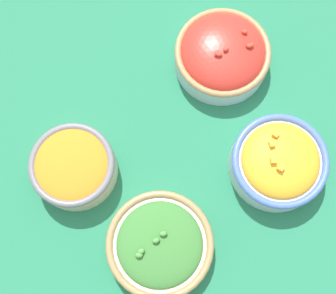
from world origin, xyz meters
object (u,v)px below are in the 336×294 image
object	(u,v)px
bowl_cherry_tomatoes	(222,54)
bowl_squash	(279,162)
bowl_broccoli	(160,245)
bowl_carrots	(74,167)

from	to	relation	value
bowl_cherry_tomatoes	bowl_squash	distance (m)	0.21
bowl_squash	bowl_broccoli	world-z (taller)	bowl_squash
bowl_broccoli	bowl_squash	bearing A→B (deg)	-6.80
bowl_carrots	bowl_squash	world-z (taller)	bowl_squash
bowl_squash	bowl_broccoli	size ratio (longest dim) A/B	0.92
bowl_carrots	bowl_broccoli	xyz separation A→B (m)	(0.03, -0.19, -0.01)
bowl_squash	bowl_carrots	bearing A→B (deg)	140.29
bowl_carrots	bowl_broccoli	bearing A→B (deg)	-82.31
bowl_carrots	bowl_squash	xyz separation A→B (m)	(0.26, -0.22, 0.00)
bowl_cherry_tomatoes	bowl_broccoli	xyz separation A→B (m)	(-0.30, -0.18, -0.01)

